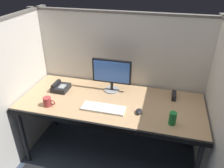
# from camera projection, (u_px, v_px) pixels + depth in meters

# --- Properties ---
(cubicle_partition_rear) EXTENTS (2.21, 0.06, 1.57)m
(cubicle_partition_rear) POSITION_uv_depth(u_px,v_px,m) (120.00, 78.00, 2.65)
(cubicle_partition_rear) COLOR beige
(cubicle_partition_rear) RESTS_ON ground
(cubicle_partition_left) EXTENTS (0.06, 1.41, 1.57)m
(cubicle_partition_left) POSITION_uv_depth(u_px,v_px,m) (21.00, 90.00, 2.41)
(cubicle_partition_left) COLOR beige
(cubicle_partition_left) RESTS_ON ground
(cubicle_partition_right) EXTENTS (0.06, 1.41, 1.57)m
(cubicle_partition_right) POSITION_uv_depth(u_px,v_px,m) (215.00, 118.00, 1.97)
(cubicle_partition_right) COLOR beige
(cubicle_partition_right) RESTS_ON ground
(desk) EXTENTS (1.90, 0.80, 0.74)m
(desk) POSITION_uv_depth(u_px,v_px,m) (111.00, 106.00, 2.31)
(desk) COLOR tan
(desk) RESTS_ON ground
(monitor_center) EXTENTS (0.43, 0.17, 0.37)m
(monitor_center) POSITION_uv_depth(u_px,v_px,m) (112.00, 73.00, 2.40)
(monitor_center) COLOR gray
(monitor_center) RESTS_ON desk
(keyboard_main) EXTENTS (0.43, 0.15, 0.02)m
(keyboard_main) POSITION_uv_depth(u_px,v_px,m) (103.00, 108.00, 2.17)
(keyboard_main) COLOR silver
(keyboard_main) RESTS_ON desk
(computer_mouse) EXTENTS (0.06, 0.10, 0.04)m
(computer_mouse) POSITION_uv_depth(u_px,v_px,m) (139.00, 111.00, 2.11)
(computer_mouse) COLOR black
(computer_mouse) RESTS_ON desk
(coffee_mug) EXTENTS (0.13, 0.08, 0.09)m
(coffee_mug) POSITION_uv_depth(u_px,v_px,m) (48.00, 102.00, 2.21)
(coffee_mug) COLOR #993333
(coffee_mug) RESTS_ON desk
(soda_can) EXTENTS (0.07, 0.07, 0.12)m
(soda_can) POSITION_uv_depth(u_px,v_px,m) (173.00, 118.00, 1.95)
(soda_can) COLOR #197233
(soda_can) RESTS_ON desk
(red_stapler) EXTENTS (0.04, 0.15, 0.06)m
(red_stapler) POSITION_uv_depth(u_px,v_px,m) (174.00, 96.00, 2.35)
(red_stapler) COLOR black
(red_stapler) RESTS_ON desk
(desk_phone) EXTENTS (0.17, 0.19, 0.09)m
(desk_phone) POSITION_uv_depth(u_px,v_px,m) (60.00, 87.00, 2.49)
(desk_phone) COLOR black
(desk_phone) RESTS_ON desk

